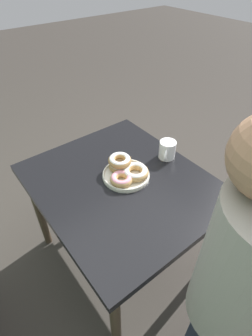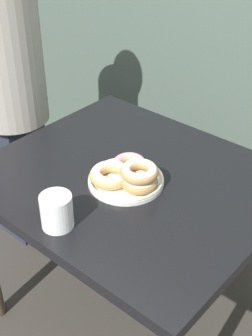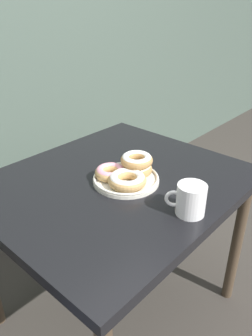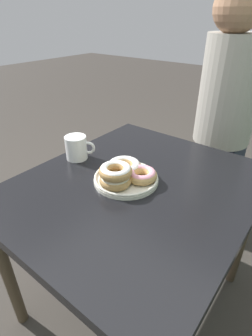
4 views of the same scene
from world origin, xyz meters
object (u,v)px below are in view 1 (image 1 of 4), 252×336
at_px(dining_table, 121,192).
at_px(coffee_mug, 168,150).
at_px(person_figure, 239,303).
at_px(donut_plate, 125,170).

height_order(dining_table, coffee_mug, coffee_mug).
bearing_deg(person_figure, dining_table, -4.97).
distance_m(coffee_mug, person_figure, 0.85).
height_order(dining_table, donut_plate, donut_plate).
distance_m(dining_table, coffee_mug, 0.36).
xyz_separation_m(dining_table, person_figure, (-0.75, 0.07, 0.11)).
relative_size(dining_table, person_figure, 0.68).
bearing_deg(donut_plate, coffee_mug, -94.44).
bearing_deg(dining_table, coffee_mug, -90.65).
xyz_separation_m(dining_table, donut_plate, (0.02, -0.04, 0.12)).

